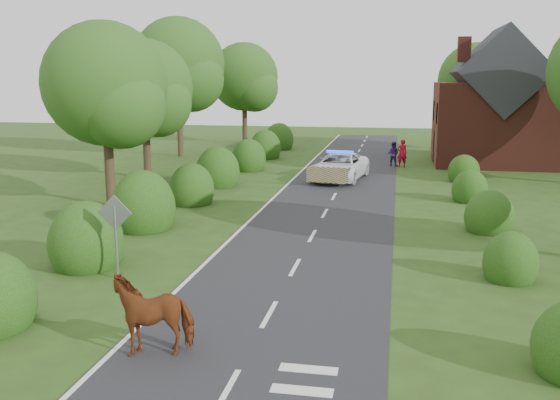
% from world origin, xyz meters
% --- Properties ---
extents(ground, '(120.00, 120.00, 0.00)m').
position_xyz_m(ground, '(0.00, 0.00, 0.00)').
color(ground, '#2E4218').
extents(road, '(6.00, 70.00, 0.02)m').
position_xyz_m(road, '(0.00, 15.00, 0.01)').
color(road, black).
rests_on(road, ground).
extents(road_markings, '(4.96, 70.00, 0.01)m').
position_xyz_m(road_markings, '(-1.60, 12.93, 0.03)').
color(road_markings, white).
rests_on(road_markings, road).
extents(hedgerow_left, '(2.75, 50.41, 3.00)m').
position_xyz_m(hedgerow_left, '(-6.51, 11.69, 0.75)').
color(hedgerow_left, '#1D3414').
rests_on(hedgerow_left, ground).
extents(hedgerow_right, '(2.10, 45.78, 2.10)m').
position_xyz_m(hedgerow_right, '(6.60, 11.21, 0.55)').
color(hedgerow_right, '#1D3414').
rests_on(hedgerow_right, ground).
extents(tree_left_a, '(5.74, 5.60, 8.38)m').
position_xyz_m(tree_left_a, '(-9.75, 11.86, 5.34)').
color(tree_left_a, '#332316').
rests_on(tree_left_a, ground).
extents(tree_left_b, '(5.74, 5.60, 8.07)m').
position_xyz_m(tree_left_b, '(-11.25, 19.86, 5.04)').
color(tree_left_b, '#332316').
rests_on(tree_left_b, ground).
extents(tree_left_c, '(6.97, 6.80, 10.22)m').
position_xyz_m(tree_left_c, '(-12.70, 29.83, 6.53)').
color(tree_left_c, '#332316').
rests_on(tree_left_c, ground).
extents(tree_left_d, '(6.15, 6.00, 8.89)m').
position_xyz_m(tree_left_d, '(-10.23, 39.85, 5.64)').
color(tree_left_d, '#332316').
rests_on(tree_left_d, ground).
extents(tree_right_c, '(6.15, 6.00, 8.58)m').
position_xyz_m(tree_right_c, '(9.27, 37.85, 5.34)').
color(tree_right_c, '#332316').
rests_on(tree_right_c, ground).
extents(road_sign, '(1.06, 0.08, 2.53)m').
position_xyz_m(road_sign, '(-5.00, 2.00, 1.65)').
color(road_sign, gray).
rests_on(road_sign, ground).
extents(house, '(8.00, 7.40, 9.17)m').
position_xyz_m(house, '(9.49, 30.00, 3.79)').
color(house, maroon).
rests_on(house, ground).
extents(cow, '(2.29, 1.71, 1.45)m').
position_xyz_m(cow, '(-2.06, -2.43, 0.73)').
color(cow, '#5A2F11').
rests_on(cow, ground).
extents(police_van, '(3.35, 5.92, 1.70)m').
position_xyz_m(police_van, '(-0.23, 21.30, 0.78)').
color(police_van, white).
rests_on(police_van, ground).
extents(pedestrian_red, '(0.77, 0.61, 1.85)m').
position_xyz_m(pedestrian_red, '(3.34, 27.22, 0.92)').
color(pedestrian_red, '#A80720').
rests_on(pedestrian_red, ground).
extents(pedestrian_purple, '(0.95, 0.84, 1.64)m').
position_xyz_m(pedestrian_purple, '(2.76, 27.64, 0.82)').
color(pedestrian_purple, '#361E58').
rests_on(pedestrian_purple, ground).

